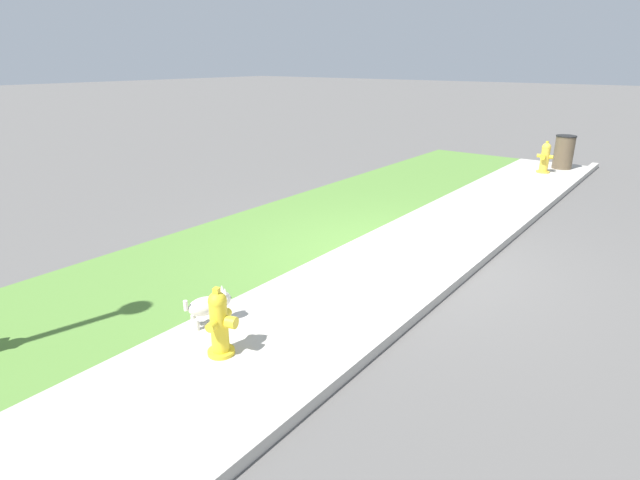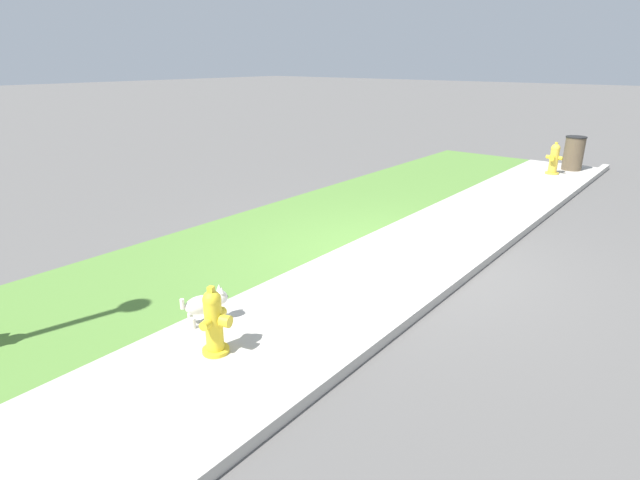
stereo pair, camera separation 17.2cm
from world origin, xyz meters
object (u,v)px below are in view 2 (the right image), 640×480
object	(u,v)px
fire_hydrant_far_end	(554,159)
small_white_dog	(205,304)
fire_hydrant_at_driveway	(214,322)
trash_bin	(574,153)

from	to	relation	value
fire_hydrant_far_end	small_white_dog	xyz separation A→B (m)	(-10.35, 0.78, -0.16)
fire_hydrant_at_driveway	trash_bin	xyz separation A→B (m)	(11.52, -0.48, 0.09)
small_white_dog	trash_bin	xyz separation A→B (m)	(11.20, -1.02, 0.21)
fire_hydrant_at_driveway	trash_bin	size ratio (longest dim) A/B	0.83
fire_hydrant_at_driveway	fire_hydrant_far_end	size ratio (longest dim) A/B	0.90
fire_hydrant_at_driveway	fire_hydrant_far_end	distance (m)	10.68
fire_hydrant_far_end	small_white_dog	size ratio (longest dim) A/B	1.63
fire_hydrant_at_driveway	trash_bin	bearing A→B (deg)	160.35
fire_hydrant_at_driveway	small_white_dog	distance (m)	0.64
fire_hydrant_far_end	small_white_dog	bearing A→B (deg)	88.98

